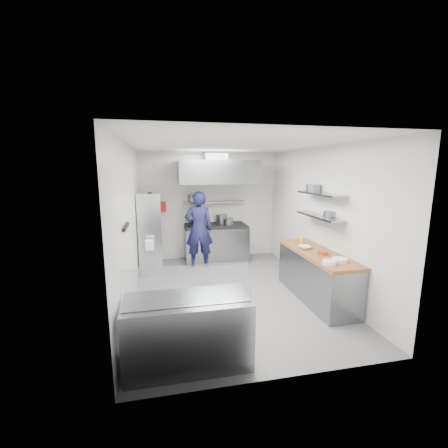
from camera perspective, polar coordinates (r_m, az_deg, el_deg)
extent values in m
plane|color=slate|center=(6.00, 1.21, -12.86)|extent=(5.00, 5.00, 0.00)
plane|color=silver|center=(5.53, 1.33, 14.86)|extent=(5.00, 5.00, 0.00)
cube|color=white|center=(8.02, -2.81, 3.47)|extent=(3.60, 2.80, 0.02)
cube|color=white|center=(3.28, 11.35, -7.08)|extent=(3.60, 2.80, 0.02)
cube|color=white|center=(5.48, -17.39, -0.28)|extent=(2.80, 5.00, 0.02)
cube|color=white|center=(6.25, 17.55, 0.99)|extent=(2.80, 5.00, 0.02)
cube|color=gray|center=(7.83, -1.55, -3.78)|extent=(1.60, 0.80, 0.90)
cube|color=black|center=(7.72, -1.57, -0.33)|extent=(1.57, 0.78, 0.06)
cylinder|color=slate|center=(7.70, -3.84, 0.61)|extent=(0.30, 0.30, 0.20)
cylinder|color=slate|center=(7.85, -0.47, 0.97)|extent=(0.30, 0.30, 0.24)
cylinder|color=slate|center=(7.69, 0.89, 0.47)|extent=(0.25, 0.25, 0.16)
cube|color=gray|center=(7.87, -1.91, 4.22)|extent=(1.60, 0.30, 0.04)
cylinder|color=slate|center=(7.87, -6.04, 4.97)|extent=(0.24, 0.24, 0.18)
cube|color=gray|center=(7.41, -1.38, 9.88)|extent=(1.90, 1.15, 0.55)
cube|color=slate|center=(7.64, -1.71, 12.74)|extent=(0.55, 0.55, 0.24)
cube|color=red|center=(7.86, -11.78, 3.26)|extent=(0.22, 0.10, 0.26)
imported|color=#161842|center=(7.25, -4.83, -1.07)|extent=(0.72, 0.51, 1.86)
cube|color=silver|center=(7.12, -13.85, -1.61)|extent=(0.50, 0.90, 1.85)
cube|color=white|center=(6.51, -13.97, -3.86)|extent=(0.17, 0.21, 0.19)
cube|color=yellow|center=(6.72, -14.08, 0.93)|extent=(0.15, 0.19, 0.17)
cylinder|color=black|center=(6.63, -13.84, 5.18)|extent=(0.10, 0.10, 0.18)
cube|color=black|center=(4.57, -18.20, -0.48)|extent=(0.04, 0.55, 0.05)
cube|color=gray|center=(5.83, 17.15, -9.61)|extent=(0.62, 2.00, 0.84)
cube|color=brown|center=(5.70, 17.39, -5.35)|extent=(0.65, 2.04, 0.06)
cylinder|color=white|center=(5.19, 21.20, -6.43)|extent=(0.25, 0.25, 0.06)
cylinder|color=white|center=(5.02, 19.45, -6.89)|extent=(0.22, 0.22, 0.06)
cylinder|color=#BE5C35|center=(5.53, 18.33, -5.23)|extent=(0.17, 0.17, 0.06)
cylinder|color=yellow|center=(6.05, 14.63, -3.13)|extent=(0.07, 0.07, 0.18)
imported|color=white|center=(5.82, 15.09, -4.31)|extent=(0.25, 0.25, 0.06)
cube|color=gray|center=(5.90, 17.67, 1.43)|extent=(0.30, 1.30, 0.04)
cube|color=gray|center=(5.85, 17.90, 5.49)|extent=(0.30, 1.30, 0.04)
cylinder|color=slate|center=(5.79, 19.54, 1.85)|extent=(0.23, 0.23, 0.10)
cylinder|color=slate|center=(6.16, 16.65, 6.63)|extent=(0.29, 0.29, 0.14)
cube|color=gray|center=(3.90, -6.91, -19.66)|extent=(1.50, 0.70, 0.85)
cube|color=silver|center=(3.51, -6.96, -11.49)|extent=(1.47, 0.19, 0.42)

